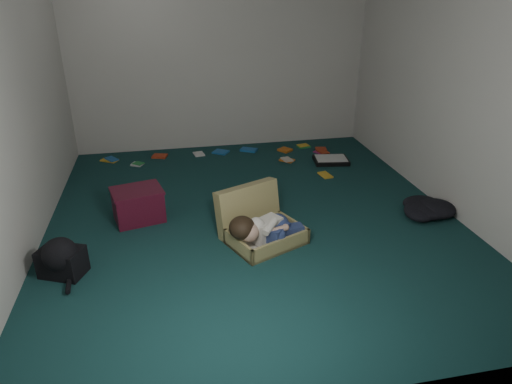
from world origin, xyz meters
name	(u,v)px	position (x,y,z in m)	size (l,w,h in m)	color
floor	(253,217)	(0.00, 0.00, 0.00)	(4.50, 4.50, 0.00)	#133838
wall_back	(220,53)	(0.00, 2.25, 1.30)	(4.50, 4.50, 0.00)	silver
wall_front	(348,194)	(0.00, -2.25, 1.30)	(4.50, 4.50, 0.00)	silver
wall_left	(11,99)	(-2.00, 0.00, 1.30)	(4.50, 4.50, 0.00)	silver
wall_right	(455,80)	(2.00, 0.00, 1.30)	(4.50, 4.50, 0.00)	silver
suitcase	(258,224)	(-0.03, -0.40, 0.14)	(0.84, 0.83, 0.47)	#9F9357
person	(265,229)	(0.00, -0.57, 0.18)	(0.71, 0.38, 0.29)	silver
maroon_bin	(138,205)	(-1.12, 0.18, 0.17)	(0.55, 0.48, 0.33)	#4F1022
backpack	(62,261)	(-1.70, -0.66, 0.13)	(0.42, 0.34, 0.25)	black
clothing_pile	(420,206)	(1.70, -0.24, 0.08)	(0.48, 0.39, 0.15)	black
paper_tray	(331,160)	(1.30, 1.30, 0.03)	(0.48, 0.39, 0.06)	black
book_scatter	(251,156)	(0.31, 1.71, 0.01)	(3.16, 1.29, 0.02)	gold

